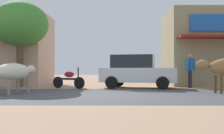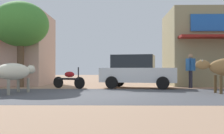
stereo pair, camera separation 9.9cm
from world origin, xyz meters
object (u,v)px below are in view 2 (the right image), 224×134
Objects in this scene: cow_near_brown at (15,72)px; pedestrian_by_shop at (191,68)px; parked_hatchback_car at (137,71)px; roadside_tree at (21,25)px; parked_motorcycle at (69,79)px.

cow_near_brown is 1.56× the size of pedestrian_by_shop.
parked_hatchback_car is at bearing 33.58° from cow_near_brown.
parked_hatchback_car is at bearing -4.20° from roadside_tree.
cow_near_brown is (-1.58, -2.89, 0.37)m from parked_motorcycle.
roadside_tree is 9.01m from pedestrian_by_shop.
cow_near_brown is (-4.93, -3.28, -0.01)m from parked_hatchback_car.
parked_hatchback_car is 2.68m from pedestrian_by_shop.
cow_near_brown is at bearing -118.62° from parked_motorcycle.
pedestrian_by_shop reaches higher than parked_hatchback_car.
cow_near_brown is 8.31m from pedestrian_by_shop.
roadside_tree reaches higher than parked_motorcycle.
pedestrian_by_shop reaches higher than cow_near_brown.
cow_near_brown is at bearing -146.42° from parked_hatchback_car.
pedestrian_by_shop is (7.60, 3.36, 0.18)m from cow_near_brown.
pedestrian_by_shop is (6.02, 0.47, 0.55)m from parked_motorcycle.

